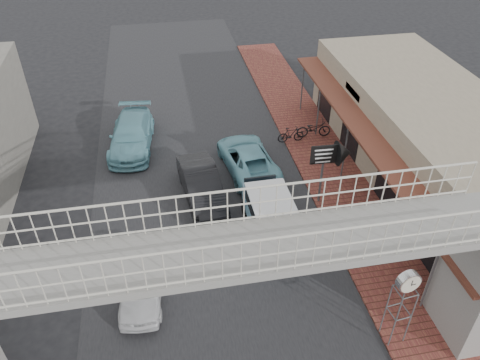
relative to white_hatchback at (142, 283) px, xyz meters
name	(u,v)px	position (x,y,z in m)	size (l,w,h in m)	color
ground	(217,272)	(2.80, 0.59, -0.63)	(120.00, 120.00, 0.00)	black
road_strip	(217,272)	(2.80, 0.59, -0.62)	(10.00, 60.00, 0.01)	black
sidewalk	(348,203)	(9.30, 3.59, -0.58)	(3.00, 40.00, 0.10)	brown
shophouse_row	(437,145)	(13.77, 4.59, 1.38)	(7.20, 18.00, 4.00)	gray
footbridge	(235,301)	(2.80, -3.41, 2.55)	(16.40, 2.40, 6.34)	gray
white_hatchback	(142,283)	(0.00, 0.00, 0.00)	(1.48, 3.67, 1.25)	silver
dark_sedan	(202,184)	(2.80, 5.30, 0.11)	(1.56, 4.48, 1.48)	black
angkot_curb	(248,158)	(5.32, 7.15, 0.04)	(2.22, 4.82, 1.34)	#6EAFBE
angkot_far	(132,135)	(-0.34, 10.28, 0.12)	(2.10, 5.16, 1.50)	#6AA9B7
angkot_van	(271,213)	(5.32, 2.26, 0.56)	(1.81, 3.84, 1.87)	black
motorcycle_near	(314,129)	(9.47, 9.38, -0.03)	(0.66, 1.89, 0.99)	black
motorcycle_far	(291,135)	(8.10, 9.09, -0.08)	(0.42, 1.47, 0.88)	black
street_clock	(407,285)	(8.12, -3.39, 2.05)	(0.78, 0.66, 3.10)	#59595B
arrow_sign	(342,154)	(8.76, 3.90, 1.97)	(1.80, 1.14, 3.09)	#59595B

